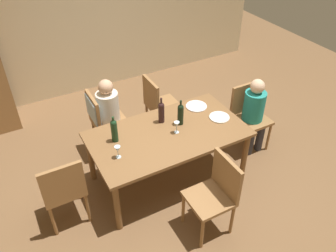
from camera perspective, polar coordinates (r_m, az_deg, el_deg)
The scene contains 17 objects.
ground_plane at distance 4.55m, azimuth 0.00°, elevation -8.32°, with size 10.00×10.00×0.00m, color brown.
rear_room_partition at distance 6.03m, azimuth -13.07°, elevation 17.89°, with size 6.40×0.12×2.70m, color beige.
dining_table at distance 4.11m, azimuth 0.00°, elevation -1.94°, with size 1.85×1.02×0.72m.
chair_far_left at distance 4.65m, azimuth -11.17°, elevation 1.63°, with size 0.46×0.44×0.92m.
chair_right_end at distance 4.87m, azimuth 13.11°, elevation 2.23°, with size 0.44×0.44×0.92m.
chair_left_end at distance 3.84m, azimuth -16.96°, elevation -9.79°, with size 0.44×0.44×0.92m.
chair_near at distance 3.68m, azimuth 7.98°, elevation -10.58°, with size 0.44×0.44×0.92m.
chair_far_right at distance 4.94m, azimuth -1.60°, elevation 3.87°, with size 0.44×0.44×0.92m.
person_woman_host at distance 4.66m, azimuth -9.51°, elevation 2.60°, with size 0.33×0.29×1.10m.
person_man_bearded at distance 4.75m, azimuth 14.12°, elevation 2.52°, with size 0.28×0.33×1.08m.
wine_bottle_tall_green at distance 4.12m, azimuth 2.09°, elevation 2.05°, with size 0.07×0.07×0.33m.
wine_bottle_dark_red at distance 3.90m, azimuth -8.88°, elevation -0.65°, with size 0.08×0.08×0.33m.
wine_bottle_short_olive at distance 4.16m, azimuth -1.11°, elevation 2.39°, with size 0.08×0.08×0.34m.
wine_glass_near_left at distance 3.71m, azimuth -8.32°, elevation -3.89°, with size 0.07×0.07×0.15m.
wine_glass_centre at distance 4.01m, azimuth 1.44°, elevation 0.15°, with size 0.07×0.07×0.15m.
dinner_plate_host at distance 4.52m, azimuth 4.71°, elevation 3.28°, with size 0.27×0.27×0.01m, color white.
dinner_plate_guest_left at distance 4.35m, azimuth 8.48°, elevation 1.45°, with size 0.25×0.25×0.01m, color silver.
Camera 1 is at (-1.53, -2.81, 3.23)m, focal length 36.88 mm.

